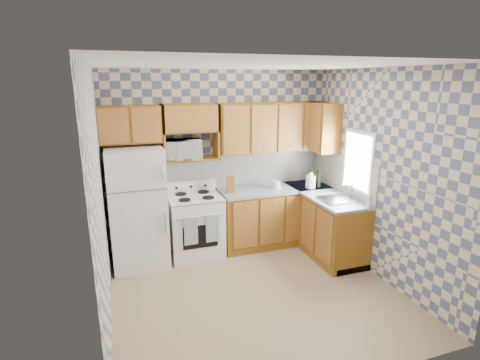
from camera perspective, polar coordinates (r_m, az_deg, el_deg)
name	(u,v)px	position (r m, az deg, el deg)	size (l,w,h in m)	color
floor	(256,292)	(4.85, 2.41, -16.71)	(3.40, 3.40, 0.00)	#8F765A
back_wall	(219,161)	(5.77, -3.21, 2.98)	(3.40, 0.02, 2.70)	slate
right_wall	(380,176)	(5.15, 20.50, 0.57)	(0.02, 3.20, 2.70)	slate
backsplash_back	(244,168)	(5.91, 0.57, 1.80)	(2.60, 0.01, 0.56)	white
backsplash_right	(342,173)	(5.80, 15.35, 1.00)	(0.01, 1.60, 0.56)	white
refrigerator	(138,208)	(5.37, -15.32, -4.11)	(0.75, 0.70, 1.68)	silver
stove_body	(195,226)	(5.63, -6.81, -7.03)	(0.76, 0.65, 0.90)	silver
cooktop	(194,197)	(5.47, -6.96, -2.60)	(0.76, 0.65, 0.03)	silver
backguard	(190,186)	(5.70, -7.57, -0.90)	(0.76, 0.08, 0.17)	silver
dish_towel_left	(191,231)	(5.26, -7.49, -7.73)	(0.19, 0.03, 0.40)	navy
dish_towel_right	(212,228)	(5.32, -4.22, -7.36)	(0.19, 0.03, 0.40)	navy
base_cabinets_back	(275,216)	(6.03, 5.31, -5.56)	(1.75, 0.60, 0.88)	#5F390D
base_cabinets_right	(323,223)	(5.87, 12.48, -6.43)	(0.60, 1.60, 0.88)	#5F390D
countertop_back	(276,189)	(5.88, 5.43, -1.37)	(1.77, 0.63, 0.04)	slate
countertop_right	(324,194)	(5.72, 12.69, -2.14)	(0.63, 1.60, 0.04)	slate
upper_cabinets_back	(273,127)	(5.81, 5.09, 8.02)	(1.75, 0.33, 0.74)	#5F390D
upper_cabinets_fridge	(130,124)	(5.31, -16.46, 8.13)	(0.82, 0.33, 0.50)	#5F390D
upper_cabinets_right	(320,127)	(5.98, 12.12, 7.94)	(0.33, 0.70, 0.74)	#5F390D
microwave_shelf	(191,159)	(5.49, -7.48, 3.16)	(0.80, 0.33, 0.03)	#5F390D
microwave	(184,150)	(5.41, -8.59, 4.61)	(0.51, 0.34, 0.28)	silver
sink	(338,200)	(5.44, 14.66, -2.89)	(0.48, 0.40, 0.03)	#B7B7BC
window	(358,162)	(5.47, 17.52, 2.69)	(0.02, 0.66, 0.86)	silver
bottle_0	(311,178)	(5.98, 10.81, 0.26)	(0.06, 0.06, 0.27)	black
bottle_1	(319,179)	(5.98, 11.92, 0.12)	(0.06, 0.06, 0.25)	black
bottle_2	(318,178)	(6.09, 11.85, 0.30)	(0.06, 0.06, 0.24)	#563707
knife_block	(230,184)	(5.58, -1.49, -0.68)	(0.11, 0.11, 0.25)	brown
electric_kettle	(311,182)	(5.92, 10.70, -0.28)	(0.15, 0.15, 0.19)	silver
food_containers	(276,185)	(5.83, 5.47, -0.74)	(0.17, 0.17, 0.11)	beige
soap_bottle	(370,201)	(5.23, 19.13, -3.03)	(0.06, 0.06, 0.17)	beige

